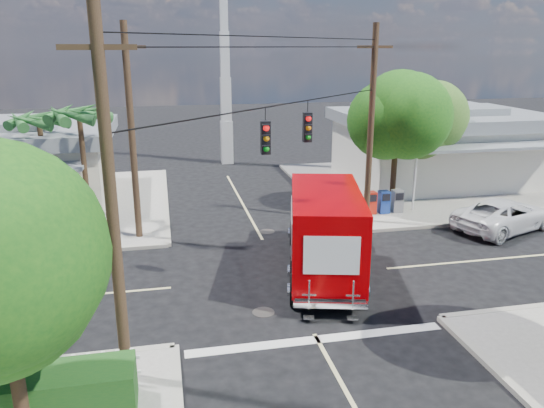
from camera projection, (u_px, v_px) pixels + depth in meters
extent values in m
plane|color=black|center=(283.00, 278.00, 19.12)|extent=(120.00, 120.00, 0.00)
cube|color=gray|center=(421.00, 185.00, 31.58)|extent=(14.00, 14.00, 0.14)
cube|color=#A5A092|center=(308.00, 192.00, 30.21)|extent=(0.25, 14.00, 0.14)
cube|color=#A5A092|center=(491.00, 222.00, 25.02)|extent=(14.00, 0.25, 0.14)
cube|color=gray|center=(27.00, 207.00, 27.25)|extent=(14.00, 14.00, 0.14)
cube|color=#A5A092|center=(166.00, 200.00, 28.63)|extent=(0.25, 14.00, 0.14)
cube|color=beige|center=(242.00, 202.00, 28.50)|extent=(0.12, 12.00, 0.01)
cube|color=beige|center=(528.00, 256.00, 21.09)|extent=(12.00, 0.12, 0.01)
cube|color=silver|center=(317.00, 339.00, 15.08)|extent=(7.50, 0.40, 0.01)
cube|color=silver|center=(439.00, 152.00, 32.31)|extent=(11.00, 8.00, 3.40)
cube|color=gray|center=(442.00, 118.00, 31.73)|extent=(11.80, 8.80, 0.70)
cube|color=gray|center=(442.00, 110.00, 31.58)|extent=(6.05, 4.40, 0.50)
cube|color=gray|center=(488.00, 147.00, 27.37)|extent=(9.90, 1.80, 0.15)
cylinder|color=silver|center=(414.00, 182.00, 26.17)|extent=(0.12, 0.12, 2.90)
cube|color=beige|center=(9.00, 170.00, 27.99)|extent=(10.00, 8.00, 3.20)
cube|color=gray|center=(4.00, 134.00, 27.43)|extent=(10.80, 8.80, 0.70)
cube|color=gray|center=(3.00, 124.00, 27.29)|extent=(5.50, 4.40, 0.50)
cylinder|color=silver|center=(74.00, 200.00, 23.50)|extent=(0.12, 0.12, 2.70)
cube|color=silver|center=(227.00, 142.00, 37.55)|extent=(0.80, 0.80, 3.00)
cube|color=silver|center=(226.00, 99.00, 36.70)|extent=(0.70, 0.70, 3.00)
cube|color=silver|center=(225.00, 54.00, 35.84)|extent=(0.60, 0.60, 3.00)
cube|color=silver|center=(224.00, 7.00, 34.98)|extent=(0.50, 0.50, 3.00)
cylinder|color=#422D1C|center=(16.00, 374.00, 10.14)|extent=(0.28, 0.28, 3.71)
sphere|color=#185115|center=(16.00, 273.00, 9.30)|extent=(3.25, 3.25, 3.25)
cylinder|color=#422D1C|center=(394.00, 169.00, 26.29)|extent=(0.28, 0.28, 4.10)
sphere|color=#185115|center=(397.00, 117.00, 25.56)|extent=(4.10, 4.10, 4.10)
sphere|color=#185115|center=(388.00, 111.00, 25.60)|extent=(3.33, 3.33, 3.33)
sphere|color=#185115|center=(407.00, 120.00, 25.38)|extent=(3.58, 3.58, 3.58)
cylinder|color=#422D1C|center=(421.00, 162.00, 28.94)|extent=(0.28, 0.28, 3.58)
sphere|color=#396821|center=(424.00, 121.00, 28.30)|extent=(3.58, 3.58, 3.58)
sphere|color=#396821|center=(416.00, 117.00, 28.35)|extent=(2.91, 2.91, 2.91)
sphere|color=#396821|center=(433.00, 124.00, 28.12)|extent=(3.14, 3.14, 3.14)
cylinder|color=#422D1C|center=(85.00, 170.00, 23.93)|extent=(0.24, 0.24, 5.00)
cone|color=#255B26|center=(100.00, 112.00, 23.36)|extent=(0.50, 2.06, 0.98)
cone|color=#255B26|center=(94.00, 110.00, 23.95)|extent=(1.92, 1.68, 0.98)
cone|color=#255B26|center=(77.00, 110.00, 23.97)|extent=(2.12, 0.95, 0.98)
cone|color=#255B26|center=(61.00, 112.00, 23.39)|extent=(1.34, 2.07, 0.98)
cone|color=#255B26|center=(58.00, 114.00, 22.66)|extent=(1.34, 2.07, 0.98)
cone|color=#255B26|center=(71.00, 115.00, 22.32)|extent=(2.12, 0.95, 0.98)
cone|color=#255B26|center=(90.00, 114.00, 22.63)|extent=(1.92, 1.68, 0.98)
cylinder|color=#422D1C|center=(45.00, 170.00, 25.00)|extent=(0.24, 0.24, 4.60)
cone|color=#255B26|center=(59.00, 118.00, 24.49)|extent=(0.50, 2.06, 0.98)
cone|color=#255B26|center=(54.00, 116.00, 25.08)|extent=(1.92, 1.68, 0.98)
cone|color=#255B26|center=(38.00, 116.00, 25.10)|extent=(2.12, 0.95, 0.98)
cone|color=#255B26|center=(22.00, 118.00, 24.52)|extent=(1.34, 2.07, 0.98)
cone|color=#255B26|center=(17.00, 120.00, 23.79)|extent=(1.34, 2.07, 0.98)
cone|color=#255B26|center=(30.00, 121.00, 23.45)|extent=(2.12, 0.95, 0.98)
cone|color=#255B26|center=(49.00, 120.00, 23.76)|extent=(1.92, 1.68, 0.98)
cylinder|color=#473321|center=(112.00, 209.00, 11.93)|extent=(0.28, 0.28, 9.00)
cube|color=#473321|center=(97.00, 47.00, 10.94)|extent=(1.60, 0.12, 0.12)
cylinder|color=#473321|center=(371.00, 128.00, 23.74)|extent=(0.28, 0.28, 9.00)
cube|color=#473321|center=(375.00, 47.00, 22.74)|extent=(1.60, 0.12, 0.12)
cylinder|color=#473321|center=(132.00, 136.00, 21.69)|extent=(0.28, 0.28, 9.00)
cube|color=#473321|center=(125.00, 47.00, 20.69)|extent=(1.60, 0.12, 0.12)
cylinder|color=black|center=(285.00, 104.00, 17.35)|extent=(10.43, 10.43, 0.04)
cube|color=black|center=(265.00, 138.00, 16.71)|extent=(0.30, 0.24, 1.05)
sphere|color=red|center=(266.00, 128.00, 16.49)|extent=(0.20, 0.20, 0.20)
cube|color=black|center=(307.00, 127.00, 18.87)|extent=(0.30, 0.24, 1.05)
sphere|color=red|center=(309.00, 119.00, 18.64)|extent=(0.20, 0.20, 0.20)
cube|color=silver|center=(9.00, 387.00, 12.19)|extent=(5.94, 0.05, 0.08)
cube|color=silver|center=(6.00, 372.00, 12.08)|extent=(5.94, 0.05, 0.08)
cube|color=silver|center=(133.00, 367.00, 12.70)|extent=(0.09, 0.06, 1.00)
cube|color=red|center=(370.00, 203.00, 25.88)|extent=(0.50, 0.50, 1.10)
cube|color=#1A3996|center=(384.00, 202.00, 26.02)|extent=(0.50, 0.50, 1.10)
cube|color=slate|center=(397.00, 201.00, 26.16)|extent=(0.50, 0.50, 1.10)
cube|color=black|center=(323.00, 258.00, 19.58)|extent=(3.82, 7.59, 0.23)
cube|color=#AC0003|center=(320.00, 215.00, 22.10)|extent=(2.56, 2.08, 2.06)
cube|color=black|center=(319.00, 202.00, 22.62)|extent=(1.96, 0.69, 0.89)
cube|color=silver|center=(318.00, 223.00, 23.09)|extent=(2.12, 0.62, 0.33)
cube|color=#AC0003|center=(326.00, 230.00, 18.37)|extent=(3.56, 5.82, 2.71)
cube|color=white|center=(360.00, 226.00, 18.30)|extent=(0.82, 3.27, 1.22)
cube|color=white|center=(291.00, 225.00, 18.37)|extent=(0.82, 3.27, 1.22)
cube|color=white|center=(332.00, 256.00, 15.72)|extent=(1.64, 0.42, 1.22)
cube|color=silver|center=(330.00, 304.00, 16.04)|extent=(2.24, 0.76, 0.17)
cube|color=silver|center=(309.00, 295.00, 15.84)|extent=(0.42, 0.15, 0.93)
cube|color=silver|center=(353.00, 295.00, 15.80)|extent=(0.42, 0.15, 0.93)
cylinder|color=black|center=(294.00, 233.00, 22.21)|extent=(0.53, 1.07, 1.03)
cylinder|color=black|center=(345.00, 233.00, 22.14)|extent=(0.53, 1.07, 1.03)
cylinder|color=black|center=(295.00, 290.00, 17.02)|extent=(0.53, 1.07, 1.03)
cylinder|color=black|center=(362.00, 291.00, 16.95)|extent=(0.53, 1.07, 1.03)
imported|color=silver|center=(505.00, 215.00, 23.93)|extent=(5.70, 4.09, 1.44)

